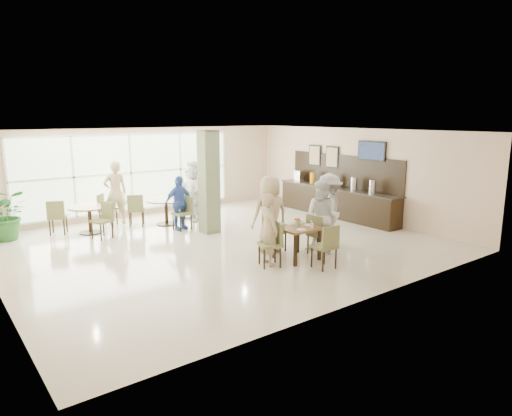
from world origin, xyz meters
TOP-DOWN VIEW (x-y plane):
  - ground at (0.00, 0.00)m, footprint 10.00×10.00m
  - room_shell at (0.00, 0.00)m, footprint 10.00×10.00m
  - window_bank at (-0.50, 4.46)m, footprint 7.00×0.04m
  - column at (0.40, 1.20)m, footprint 0.45×0.45m
  - main_table at (0.71, -2.04)m, footprint 0.86×0.86m
  - round_table_left at (-2.27, 3.10)m, footprint 1.11×1.11m
  - round_table_right at (-0.14, 2.78)m, footprint 1.15×1.15m
  - chairs_main_table at (0.70, -2.06)m, footprint 2.01×2.07m
  - chairs_table_left at (-2.26, 3.15)m, footprint 2.02×1.86m
  - chairs_table_right at (-0.11, 2.77)m, footprint 2.19×1.93m
  - tabletop_clutter at (0.75, -2.05)m, footprint 0.72×0.75m
  - buffet_counter at (4.70, 0.51)m, footprint 0.64×4.70m
  - wall_tv at (4.94, -0.60)m, footprint 0.06×1.00m
  - framed_art_a at (4.95, 1.00)m, footprint 0.05×0.55m
  - framed_art_b at (4.95, 1.80)m, footprint 0.05×0.55m
  - potted_plant at (-4.20, 3.69)m, footprint 1.50×1.50m
  - teen_left at (-0.03, -1.96)m, footprint 0.44×0.62m
  - teen_far at (0.60, -1.22)m, footprint 0.97×0.65m
  - teen_right at (1.50, -2.05)m, footprint 0.94×1.03m
  - teen_standing at (2.09, -1.66)m, footprint 1.26×1.31m
  - adult_a at (-0.12, 1.98)m, footprint 0.93×0.58m
  - adult_b at (0.79, 2.80)m, footprint 0.94×1.78m
  - adult_standing at (-1.30, 3.72)m, footprint 0.72×0.51m

SIDE VIEW (x-z plane):
  - ground at x=0.00m, z-range 0.00..0.00m
  - chairs_main_table at x=0.70m, z-range 0.00..0.95m
  - chairs_table_left at x=-2.26m, z-range 0.00..0.95m
  - chairs_table_right at x=-0.11m, z-range 0.00..0.95m
  - buffet_counter at x=4.70m, z-range -0.42..1.53m
  - round_table_left at x=-2.27m, z-range 0.20..0.95m
  - round_table_right at x=-0.14m, z-range 0.21..0.96m
  - main_table at x=0.71m, z-range 0.27..1.02m
  - potted_plant at x=-4.20m, z-range 0.00..1.33m
  - adult_a at x=-0.12m, z-range 0.00..1.53m
  - teen_left at x=-0.03m, z-range 0.00..1.57m
  - tabletop_clutter at x=0.75m, z-range 0.71..0.91m
  - teen_right at x=1.50m, z-range 0.00..1.73m
  - teen_standing at x=2.09m, z-range 0.00..1.79m
  - teen_far at x=0.60m, z-range 0.00..1.82m
  - adult_b at x=0.79m, z-range 0.00..1.84m
  - adult_standing at x=-1.30m, z-range 0.00..1.89m
  - window_bank at x=-0.50m, z-range -2.10..4.90m
  - column at x=0.40m, z-range 0.00..2.80m
  - room_shell at x=0.00m, z-range -3.30..6.70m
  - framed_art_a at x=4.95m, z-range 1.50..2.20m
  - framed_art_b at x=4.95m, z-range 1.50..2.20m
  - wall_tv at x=4.94m, z-range 1.86..2.44m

